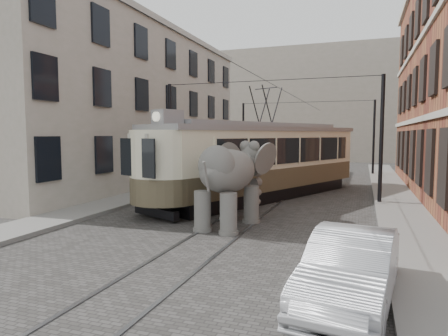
% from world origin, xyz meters
% --- Properties ---
extents(ground, '(120.00, 120.00, 0.00)m').
position_xyz_m(ground, '(0.00, 0.00, 0.00)').
color(ground, '#44413E').
extents(tram_rails, '(1.54, 80.00, 0.02)m').
position_xyz_m(tram_rails, '(0.00, 0.00, 0.01)').
color(tram_rails, slate).
rests_on(tram_rails, ground).
extents(sidewalk_right, '(2.00, 60.00, 0.15)m').
position_xyz_m(sidewalk_right, '(6.00, 0.00, 0.07)').
color(sidewalk_right, slate).
rests_on(sidewalk_right, ground).
extents(sidewalk_left, '(2.00, 60.00, 0.15)m').
position_xyz_m(sidewalk_left, '(-6.50, 0.00, 0.07)').
color(sidewalk_left, slate).
rests_on(sidewalk_left, ground).
extents(stucco_building, '(7.00, 24.00, 10.00)m').
position_xyz_m(stucco_building, '(-11.00, 10.00, 5.00)').
color(stucco_building, '#9F9784').
rests_on(stucco_building, ground).
extents(distant_block, '(28.00, 10.00, 14.00)m').
position_xyz_m(distant_block, '(0.00, 40.00, 7.00)').
color(distant_block, '#9F9784').
rests_on(distant_block, ground).
extents(catenary, '(11.00, 30.20, 6.00)m').
position_xyz_m(catenary, '(-0.20, 5.00, 3.00)').
color(catenary, black).
rests_on(catenary, ground).
extents(tram, '(8.38, 14.20, 5.64)m').
position_xyz_m(tram, '(-0.29, 6.17, 2.82)').
color(tram, beige).
rests_on(tram, ground).
extents(elephant, '(3.36, 5.31, 3.06)m').
position_xyz_m(elephant, '(-0.05, -0.42, 1.53)').
color(elephant, '#5E5D57').
rests_on(elephant, ground).
extents(parked_car, '(2.04, 4.42, 1.41)m').
position_xyz_m(parked_car, '(4.26, -5.70, 0.70)').
color(parked_car, '#A6A7AB').
rests_on(parked_car, ground).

